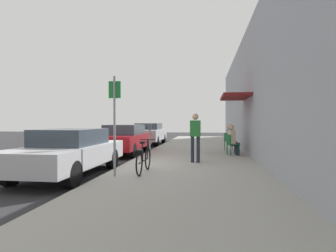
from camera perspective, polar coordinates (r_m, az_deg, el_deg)
name	(u,v)px	position (r m, az deg, el deg)	size (l,w,h in m)	color
ground_plane	(123,168)	(9.56, -9.15, -8.38)	(60.00, 60.00, 0.00)	#2D2D30
sidewalk_slab	(193,159)	(11.13, 5.21, -6.73)	(4.50, 32.00, 0.12)	#9E9B93
building_facade	(257,88)	(11.25, 17.61, 7.43)	(1.40, 32.00, 5.65)	#999EA8
parked_car_0	(69,151)	(8.47, -19.42, -4.87)	(1.80, 4.40, 1.33)	#B7B7BC
parked_car_1	(124,139)	(13.34, -8.97, -2.60)	(1.80, 4.40, 1.39)	maroon
parked_car_2	(149,133)	(18.77, -3.97, -1.50)	(1.80, 4.40, 1.42)	#B7B7BC
parking_meter	(150,137)	(11.53, -3.70, -2.33)	(0.12, 0.10, 1.32)	slate
street_sign	(115,118)	(7.39, -10.82, 1.65)	(0.32, 0.06, 2.60)	gray
bicycle_0	(144,160)	(7.87, -4.94, -6.85)	(0.46, 1.71, 0.90)	black
cafe_chair_0	(231,143)	(12.04, 12.79, -3.47)	(0.55, 0.55, 0.87)	#14592D
seated_patron_0	(233,139)	(12.05, 13.05, -2.55)	(0.51, 0.46, 1.29)	#232838
cafe_chair_1	(230,142)	(13.02, 12.41, -3.14)	(0.47, 0.47, 0.87)	#14592D
seated_patron_1	(231,137)	(13.01, 12.68, -2.30)	(0.44, 0.38, 1.29)	#232838
cafe_chair_2	(228,140)	(13.98, 12.11, -2.86)	(0.52, 0.52, 0.87)	#14592D
pedestrian_standing	(195,134)	(9.74, 5.58, -1.57)	(0.36, 0.22, 1.70)	#232838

